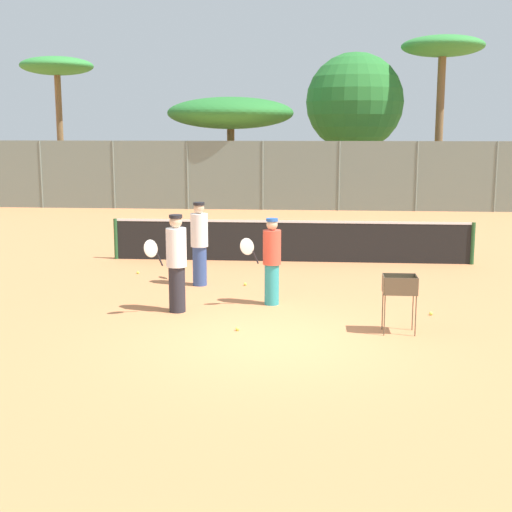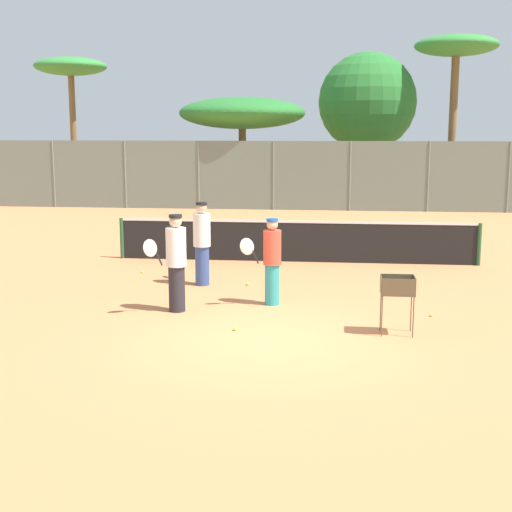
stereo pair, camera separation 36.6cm
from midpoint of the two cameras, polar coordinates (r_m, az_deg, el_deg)
ground_plane at (r=11.65m, az=2.18°, el=-6.83°), size 80.00×80.00×0.00m
tennis_net at (r=18.33m, az=3.77°, el=1.26°), size 9.29×0.10×1.07m
back_fence at (r=29.80m, az=4.80°, el=6.41°), size 28.62×0.08×2.86m
tree_0 at (r=32.42m, az=-0.78°, el=11.33°), size 5.63×5.63×4.75m
tree_1 at (r=34.96m, az=16.02°, el=15.51°), size 3.78×3.78×7.55m
tree_2 at (r=36.05m, az=-14.31°, el=14.23°), size 3.42×3.42×6.70m
tree_3 at (r=35.12m, az=9.21°, el=12.04°), size 4.66×4.66×6.94m
player_white_outfit at (r=15.56m, az=-3.69°, el=1.10°), size 0.52×0.87×1.83m
player_red_cap at (r=13.80m, az=2.02°, el=-0.34°), size 0.81×0.56×1.70m
player_yellow_shirt at (r=13.34m, az=-5.65°, el=-0.45°), size 0.73×0.74×1.84m
ball_cart at (r=12.12m, az=12.13°, el=-2.71°), size 0.56×0.41×0.99m
tennis_ball_0 at (r=17.12m, az=-8.50°, el=-1.26°), size 0.07×0.07×0.07m
tennis_ball_1 at (r=12.22m, az=-0.84°, el=-5.84°), size 0.07×0.07×0.07m
tennis_ball_2 at (r=15.63m, az=-0.01°, el=-2.26°), size 0.07×0.07×0.07m
tennis_ball_3 at (r=13.55m, az=-6.09°, el=-4.28°), size 0.07×0.07×0.07m
tennis_ball_4 at (r=13.54m, az=14.59°, el=-4.57°), size 0.07×0.07×0.07m
parked_car at (r=32.70m, az=15.93°, el=5.03°), size 4.20×1.70×1.60m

